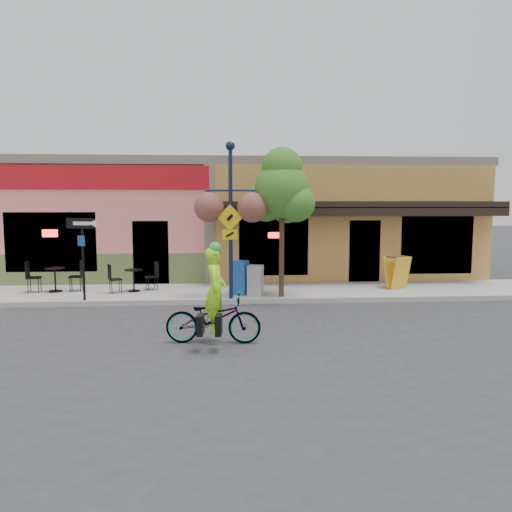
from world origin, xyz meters
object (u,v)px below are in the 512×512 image
at_px(building, 235,218).
at_px(bicycle, 213,318).
at_px(one_way_sign, 83,260).
at_px(lamp_post, 231,221).
at_px(cyclist_rider, 215,301).
at_px(newspaper_box_blue, 240,277).
at_px(street_tree, 282,222).
at_px(newspaper_box_grey, 255,280).

xyz_separation_m(building, bicycle, (-0.79, -10.90, -1.73)).
relative_size(building, one_way_sign, 7.77).
bearing_deg(lamp_post, one_way_sign, -169.75).
bearing_deg(one_way_sign, lamp_post, 18.00).
xyz_separation_m(cyclist_rider, newspaper_box_blue, (0.69, 4.71, -0.22)).
xyz_separation_m(building, street_tree, (1.16, -6.67, 0.11)).
distance_m(one_way_sign, street_tree, 5.77).
xyz_separation_m(building, newspaper_box_grey, (0.40, -6.43, -1.65)).
bearing_deg(cyclist_rider, newspaper_box_blue, -2.89).
height_order(lamp_post, street_tree, lamp_post).
height_order(newspaper_box_grey, street_tree, street_tree).
xyz_separation_m(cyclist_rider, newspaper_box_grey, (1.14, 4.47, -0.28)).
bearing_deg(newspaper_box_blue, newspaper_box_grey, -5.32).
distance_m(lamp_post, street_tree, 1.51).
xyz_separation_m(one_way_sign, newspaper_box_blue, (4.46, 0.66, -0.66)).
relative_size(cyclist_rider, newspaper_box_grey, 1.94).
relative_size(cyclist_rider, street_tree, 0.40).
bearing_deg(bicycle, one_way_sign, 47.99).
bearing_deg(street_tree, building, 99.85).
height_order(newspaper_box_blue, newspaper_box_grey, newspaper_box_blue).
height_order(cyclist_rider, newspaper_box_blue, cyclist_rider).
relative_size(one_way_sign, newspaper_box_grey, 2.58).
distance_m(bicycle, street_tree, 5.01).
height_order(building, cyclist_rider, building).
xyz_separation_m(building, lamp_post, (-0.34, -6.85, 0.15)).
bearing_deg(newspaper_box_blue, street_tree, 0.97).
height_order(one_way_sign, newspaper_box_grey, one_way_sign).
bearing_deg(newspaper_box_grey, newspaper_box_blue, 170.58).
xyz_separation_m(building, one_way_sign, (-4.51, -6.85, -0.93)).
height_order(one_way_sign, newspaper_box_blue, one_way_sign).
bearing_deg(lamp_post, newspaper_box_grey, 39.88).
height_order(bicycle, one_way_sign, one_way_sign).
bearing_deg(building, bicycle, -94.16).
distance_m(newspaper_box_blue, newspaper_box_grey, 0.52).
bearing_deg(bicycle, cyclist_rider, -84.54).
distance_m(cyclist_rider, lamp_post, 4.35).
relative_size(building, street_tree, 4.12).
distance_m(bicycle, lamp_post, 4.49).
bearing_deg(street_tree, one_way_sign, -178.22).
xyz_separation_m(bicycle, cyclist_rider, (0.05, 0.00, 0.36)).
xyz_separation_m(bicycle, one_way_sign, (-3.72, 4.05, 0.80)).
xyz_separation_m(bicycle, lamp_post, (0.46, 4.05, 1.88)).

